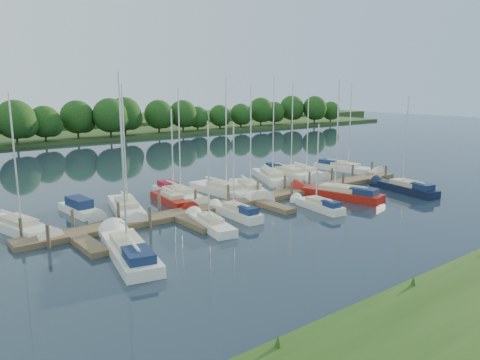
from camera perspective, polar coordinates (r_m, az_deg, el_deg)
ground at (r=36.35m, az=9.59°, el=-5.11°), size 260.00×260.00×0.00m
dock at (r=41.37m, az=2.13°, el=-2.63°), size 40.00×6.00×0.40m
mooring_pilings at (r=42.12m, az=1.15°, el=-1.81°), size 38.24×2.84×2.00m
far_shore at (r=102.20m, az=-23.19°, el=4.95°), size 180.00×30.00×0.60m
distant_hill at (r=126.41m, az=-26.18°, el=5.97°), size 220.00×40.00×1.40m
treeline at (r=90.17m, az=-19.88°, el=6.93°), size 146.22×9.89×8.29m
sailboat_n_0 at (r=37.01m, az=-25.26°, el=-5.34°), size 3.57×8.04×10.15m
motorboat at (r=40.08m, az=-18.84°, el=-3.50°), size 2.02×5.68×1.66m
sailboat_n_2 at (r=39.48m, az=-13.60°, el=-3.53°), size 3.79×8.52×10.71m
sailboat_n_3 at (r=41.68m, az=-8.21°, el=-2.53°), size 2.11×6.80×8.71m
sailboat_n_4 at (r=43.57m, az=-7.48°, el=-1.83°), size 2.40×8.25×10.50m
sailboat_n_5 at (r=44.69m, az=-1.88°, el=-1.46°), size 2.70×9.00×11.40m
sailboat_n_6 at (r=45.40m, az=1.19°, el=-1.25°), size 4.40×8.28×10.63m
sailboat_n_7 at (r=51.06m, az=3.91°, el=0.16°), size 5.22×8.92×11.59m
sailboat_n_8 at (r=54.06m, az=5.96°, el=0.80°), size 2.70×8.80×11.03m
sailboat_n_9 at (r=55.16m, az=7.97°, el=0.91°), size 3.02×7.63×9.60m
sailboat_n_10 at (r=58.51m, az=12.69°, el=1.39°), size 3.04×8.74×10.91m
sailboat_s_0 at (r=29.63m, az=-13.40°, el=-8.49°), size 3.70×9.16×11.45m
sailboat_s_1 at (r=34.46m, az=-3.62°, el=-5.43°), size 2.41×6.37×8.13m
sailboat_s_2 at (r=37.12m, az=-0.44°, el=-4.07°), size 1.60×5.93×7.82m
sailboat_s_3 at (r=39.94m, az=9.57°, el=-3.13°), size 1.96×5.79×7.47m
sailboat_s_4 at (r=44.37m, az=11.98°, el=-1.73°), size 3.87×8.91×11.25m
sailboat_s_5 at (r=48.36m, az=19.55°, el=-1.06°), size 2.93×7.60×9.74m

